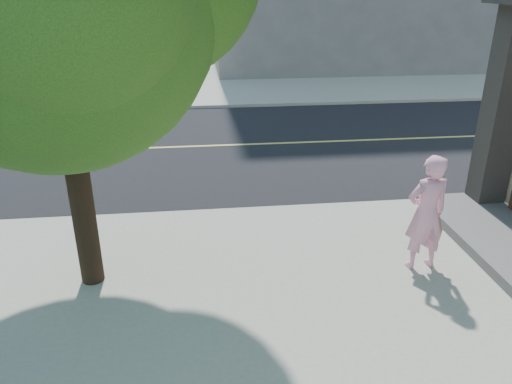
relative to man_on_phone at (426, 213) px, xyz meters
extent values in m
cube|color=black|center=(-7.42, 7.06, -1.07)|extent=(140.00, 9.00, 0.01)
cube|color=#ABA997|center=(6.08, 24.06, -1.01)|extent=(29.00, 25.00, 0.12)
cube|color=slate|center=(1.78, 0.36, -0.86)|extent=(1.60, 4.00, 0.18)
cube|color=#35302B|center=(2.28, 2.06, 1.15)|extent=(0.55, 0.55, 4.20)
imported|color=#FAA2BC|center=(0.00, 0.00, 0.00)|extent=(0.75, 0.55, 1.90)
cylinder|color=black|center=(-5.19, 0.22, 0.75)|extent=(0.34, 0.34, 3.40)
sphere|color=#36671D|center=(-5.19, 0.22, 3.01)|extent=(4.15, 4.15, 4.15)
camera|label=1|loc=(-3.44, -6.54, 3.34)|focal=34.67mm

